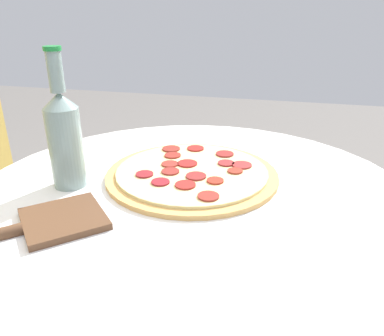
% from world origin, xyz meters
% --- Properties ---
extents(table, '(0.88, 0.88, 0.72)m').
position_xyz_m(table, '(0.00, 0.00, 0.56)').
color(table, white).
rests_on(table, ground_plane).
extents(pizza, '(0.37, 0.37, 0.02)m').
position_xyz_m(pizza, '(0.06, 0.02, 0.72)').
color(pizza, tan).
rests_on(pizza, table).
extents(beer_bottle, '(0.07, 0.07, 0.27)m').
position_xyz_m(beer_bottle, '(-0.04, 0.25, 0.82)').
color(beer_bottle, gray).
rests_on(beer_bottle, table).
extents(pizza_paddle, '(0.23, 0.24, 0.02)m').
position_xyz_m(pizza_paddle, '(-0.20, 0.20, 0.72)').
color(pizza_paddle, brown).
rests_on(pizza_paddle, table).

